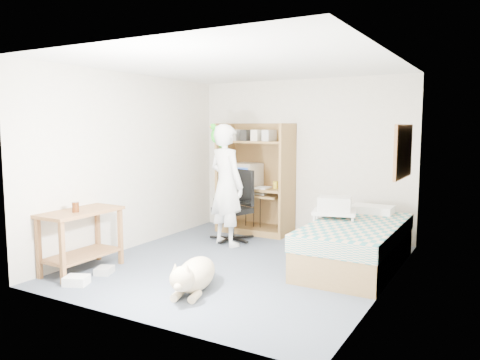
% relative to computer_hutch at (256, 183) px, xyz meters
% --- Properties ---
extents(floor, '(4.00, 4.00, 0.00)m').
position_rel_computer_hutch_xyz_m(floor, '(0.70, -1.74, -0.82)').
color(floor, '#485262').
rests_on(floor, ground).
extents(wall_back, '(3.60, 0.02, 2.50)m').
position_rel_computer_hutch_xyz_m(wall_back, '(0.70, 0.26, 0.43)').
color(wall_back, beige).
rests_on(wall_back, floor).
extents(wall_right, '(0.02, 4.00, 2.50)m').
position_rel_computer_hutch_xyz_m(wall_right, '(2.50, -1.74, 0.43)').
color(wall_right, beige).
rests_on(wall_right, floor).
extents(wall_left, '(0.02, 4.00, 2.50)m').
position_rel_computer_hutch_xyz_m(wall_left, '(-1.10, -1.74, 0.43)').
color(wall_left, beige).
rests_on(wall_left, floor).
extents(ceiling, '(3.60, 4.00, 0.02)m').
position_rel_computer_hutch_xyz_m(ceiling, '(0.70, -1.74, 1.68)').
color(ceiling, white).
rests_on(ceiling, wall_back).
extents(computer_hutch, '(1.20, 0.63, 1.80)m').
position_rel_computer_hutch_xyz_m(computer_hutch, '(0.00, 0.00, 0.00)').
color(computer_hutch, brown).
rests_on(computer_hutch, floor).
extents(bed, '(1.02, 2.02, 0.66)m').
position_rel_computer_hutch_xyz_m(bed, '(2.00, -1.12, -0.53)').
color(bed, brown).
rests_on(bed, floor).
extents(side_desk, '(0.50, 1.00, 0.75)m').
position_rel_computer_hutch_xyz_m(side_desk, '(-0.85, -2.94, -0.33)').
color(side_desk, brown).
rests_on(side_desk, floor).
extents(corkboard, '(0.04, 0.94, 0.66)m').
position_rel_computer_hutch_xyz_m(corkboard, '(2.47, -0.84, 0.63)').
color(corkboard, '#9B6B45').
rests_on(corkboard, wall_right).
extents(office_chair, '(0.62, 0.62, 1.08)m').
position_rel_computer_hutch_xyz_m(office_chair, '(-0.01, -0.68, -0.44)').
color(office_chair, black).
rests_on(office_chair, floor).
extents(person, '(0.76, 0.63, 1.79)m').
position_rel_computer_hutch_xyz_m(person, '(0.02, -0.99, 0.07)').
color(person, white).
rests_on(person, floor).
extents(parrot, '(0.13, 0.23, 0.36)m').
position_rel_computer_hutch_xyz_m(parrot, '(-0.18, -0.97, 0.81)').
color(parrot, '#189215').
rests_on(parrot, person).
extents(dog, '(0.55, 1.09, 0.42)m').
position_rel_computer_hutch_xyz_m(dog, '(0.75, -2.85, -0.64)').
color(dog, beige).
rests_on(dog, floor).
extents(printer_cart, '(0.64, 0.56, 0.66)m').
position_rel_computer_hutch_xyz_m(printer_cart, '(1.65, -0.94, -0.38)').
color(printer_cart, silver).
rests_on(printer_cart, floor).
extents(printer, '(0.48, 0.41, 0.18)m').
position_rel_computer_hutch_xyz_m(printer, '(1.65, -0.94, -0.07)').
color(printer, '#BBBBB6').
rests_on(printer, printer_cart).
extents(crt_monitor, '(0.44, 0.46, 0.37)m').
position_rel_computer_hutch_xyz_m(crt_monitor, '(-0.18, 0.01, 0.13)').
color(crt_monitor, beige).
rests_on(crt_monitor, computer_hutch).
extents(keyboard, '(0.46, 0.20, 0.03)m').
position_rel_computer_hutch_xyz_m(keyboard, '(0.02, -0.16, -0.15)').
color(keyboard, beige).
rests_on(keyboard, computer_hutch).
extents(pencil_cup, '(0.08, 0.08, 0.12)m').
position_rel_computer_hutch_xyz_m(pencil_cup, '(0.40, -0.09, -0.00)').
color(pencil_cup, gold).
rests_on(pencil_cup, computer_hutch).
extents(drink_glass, '(0.08, 0.08, 0.12)m').
position_rel_computer_hutch_xyz_m(drink_glass, '(-0.80, -3.05, -0.01)').
color(drink_glass, '#431E0A').
rests_on(drink_glass, side_desk).
extents(floor_box_a, '(0.31, 0.28, 0.10)m').
position_rel_computer_hutch_xyz_m(floor_box_a, '(-0.51, -3.33, -0.77)').
color(floor_box_a, white).
rests_on(floor_box_a, floor).
extents(floor_box_b, '(0.25, 0.27, 0.08)m').
position_rel_computer_hutch_xyz_m(floor_box_b, '(-0.53, -2.89, -0.78)').
color(floor_box_b, '#B0AFAB').
rests_on(floor_box_b, floor).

